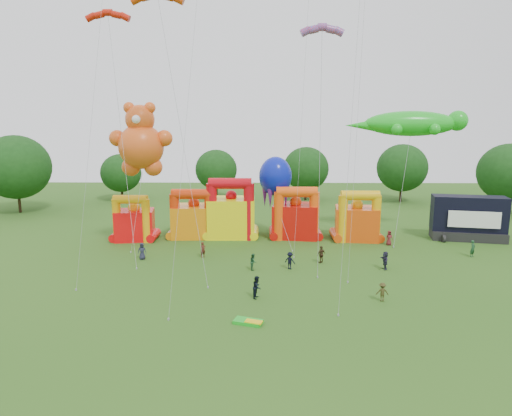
{
  "coord_description": "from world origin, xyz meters",
  "views": [
    {
      "loc": [
        0.19,
        -26.08,
        13.97
      ],
      "look_at": [
        -0.42,
        18.0,
        5.65
      ],
      "focal_mm": 32.0,
      "sensor_mm": 36.0,
      "label": 1
    }
  ],
  "objects_px": {
    "bouncy_castle_0": "(134,222)",
    "stage_trailer": "(468,219)",
    "octopus_kite": "(279,198)",
    "teddy_bear_kite": "(140,151)",
    "gecko_kite": "(406,164)",
    "bouncy_castle_2": "(231,214)",
    "spectator_4": "(321,254)",
    "spectator_0": "(142,251)"
  },
  "relations": [
    {
      "from": "octopus_kite",
      "to": "spectator_0",
      "type": "xyz_separation_m",
      "value": [
        -14.36,
        -8.82,
        -4.19
      ]
    },
    {
      "from": "bouncy_castle_0",
      "to": "gecko_kite",
      "type": "xyz_separation_m",
      "value": [
        32.39,
        1.37,
        6.86
      ]
    },
    {
      "from": "teddy_bear_kite",
      "to": "spectator_0",
      "type": "height_order",
      "value": "teddy_bear_kite"
    },
    {
      "from": "bouncy_castle_0",
      "to": "spectator_4",
      "type": "relative_size",
      "value": 3.22
    },
    {
      "from": "stage_trailer",
      "to": "bouncy_castle_0",
      "type": "bearing_deg",
      "value": -178.79
    },
    {
      "from": "bouncy_castle_2",
      "to": "stage_trailer",
      "type": "xyz_separation_m",
      "value": [
        28.6,
        -0.83,
        -0.26
      ]
    },
    {
      "from": "bouncy_castle_2",
      "to": "gecko_kite",
      "type": "relative_size",
      "value": 0.48
    },
    {
      "from": "bouncy_castle_2",
      "to": "spectator_0",
      "type": "bearing_deg",
      "value": -131.83
    },
    {
      "from": "spectator_0",
      "to": "bouncy_castle_0",
      "type": "bearing_deg",
      "value": 104.39
    },
    {
      "from": "teddy_bear_kite",
      "to": "spectator_0",
      "type": "xyz_separation_m",
      "value": [
        0.7,
        -3.87,
        -10.07
      ]
    },
    {
      "from": "teddy_bear_kite",
      "to": "spectator_0",
      "type": "bearing_deg",
      "value": -79.67
    },
    {
      "from": "gecko_kite",
      "to": "bouncy_castle_0",
      "type": "bearing_deg",
      "value": -177.58
    },
    {
      "from": "teddy_bear_kite",
      "to": "octopus_kite",
      "type": "distance_m",
      "value": 16.91
    },
    {
      "from": "gecko_kite",
      "to": "spectator_0",
      "type": "xyz_separation_m",
      "value": [
        -29.45,
        -9.29,
        -8.15
      ]
    },
    {
      "from": "bouncy_castle_0",
      "to": "stage_trailer",
      "type": "xyz_separation_m",
      "value": [
        40.13,
        0.85,
        0.4
      ]
    },
    {
      "from": "bouncy_castle_0",
      "to": "gecko_kite",
      "type": "height_order",
      "value": "gecko_kite"
    },
    {
      "from": "bouncy_castle_0",
      "to": "teddy_bear_kite",
      "type": "height_order",
      "value": "teddy_bear_kite"
    },
    {
      "from": "spectator_4",
      "to": "gecko_kite",
      "type": "bearing_deg",
      "value": -174.63
    },
    {
      "from": "bouncy_castle_2",
      "to": "gecko_kite",
      "type": "distance_m",
      "value": 21.77
    },
    {
      "from": "bouncy_castle_0",
      "to": "bouncy_castle_2",
      "type": "bearing_deg",
      "value": 8.26
    },
    {
      "from": "bouncy_castle_2",
      "to": "gecko_kite",
      "type": "xyz_separation_m",
      "value": [
        20.87,
        -0.3,
        6.2
      ]
    },
    {
      "from": "octopus_kite",
      "to": "stage_trailer",
      "type": "bearing_deg",
      "value": -0.16
    },
    {
      "from": "stage_trailer",
      "to": "gecko_kite",
      "type": "height_order",
      "value": "gecko_kite"
    },
    {
      "from": "teddy_bear_kite",
      "to": "spectator_4",
      "type": "relative_size",
      "value": 9.21
    },
    {
      "from": "bouncy_castle_0",
      "to": "octopus_kite",
      "type": "distance_m",
      "value": 17.56
    },
    {
      "from": "octopus_kite",
      "to": "spectator_0",
      "type": "bearing_deg",
      "value": -148.42
    },
    {
      "from": "gecko_kite",
      "to": "spectator_4",
      "type": "bearing_deg",
      "value": -137.41
    },
    {
      "from": "bouncy_castle_0",
      "to": "octopus_kite",
      "type": "height_order",
      "value": "octopus_kite"
    },
    {
      "from": "bouncy_castle_2",
      "to": "teddy_bear_kite",
      "type": "xyz_separation_m",
      "value": [
        -9.28,
        -5.72,
        8.12
      ]
    },
    {
      "from": "gecko_kite",
      "to": "spectator_4",
      "type": "relative_size",
      "value": 8.81
    },
    {
      "from": "teddy_bear_kite",
      "to": "bouncy_castle_0",
      "type": "bearing_deg",
      "value": 118.95
    },
    {
      "from": "octopus_kite",
      "to": "bouncy_castle_0",
      "type": "bearing_deg",
      "value": -176.99
    },
    {
      "from": "teddy_bear_kite",
      "to": "octopus_kite",
      "type": "xyz_separation_m",
      "value": [
        15.06,
        4.96,
        -5.88
      ]
    },
    {
      "from": "teddy_bear_kite",
      "to": "spectator_4",
      "type": "height_order",
      "value": "teddy_bear_kite"
    },
    {
      "from": "stage_trailer",
      "to": "octopus_kite",
      "type": "bearing_deg",
      "value": 179.84
    },
    {
      "from": "bouncy_castle_2",
      "to": "teddy_bear_kite",
      "type": "distance_m",
      "value": 13.59
    },
    {
      "from": "stage_trailer",
      "to": "spectator_4",
      "type": "distance_m",
      "value": 21.24
    },
    {
      "from": "bouncy_castle_0",
      "to": "octopus_kite",
      "type": "xyz_separation_m",
      "value": [
        17.3,
        0.91,
        2.9
      ]
    },
    {
      "from": "bouncy_castle_0",
      "to": "stage_trailer",
      "type": "distance_m",
      "value": 40.14
    },
    {
      "from": "spectator_0",
      "to": "spectator_4",
      "type": "bearing_deg",
      "value": -8.86
    },
    {
      "from": "teddy_bear_kite",
      "to": "octopus_kite",
      "type": "height_order",
      "value": "teddy_bear_kite"
    },
    {
      "from": "teddy_bear_kite",
      "to": "gecko_kite",
      "type": "xyz_separation_m",
      "value": [
        30.15,
        5.42,
        -1.92
      ]
    }
  ]
}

